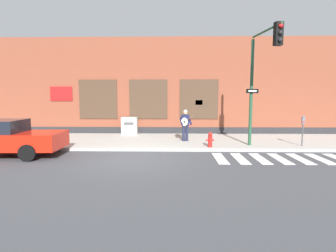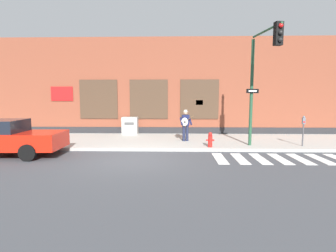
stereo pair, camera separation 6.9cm
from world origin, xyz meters
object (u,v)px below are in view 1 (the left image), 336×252
at_px(traffic_light, 261,69).
at_px(parking_meter, 303,126).
at_px(utility_box, 130,126).
at_px(fire_hydrant, 210,140).
at_px(busker, 185,123).
at_px(red_car, 5,138).

relative_size(traffic_light, parking_meter, 3.61).
bearing_deg(utility_box, fire_hydrant, -42.56).
height_order(busker, fire_hydrant, busker).
bearing_deg(traffic_light, utility_box, 146.03).
height_order(traffic_light, fire_hydrant, traffic_light).
height_order(busker, utility_box, busker).
distance_m(busker, traffic_light, 4.60).
xyz_separation_m(utility_box, fire_hydrant, (4.44, -4.08, -0.19)).
xyz_separation_m(traffic_light, utility_box, (-6.57, 4.43, -3.01)).
bearing_deg(traffic_light, red_car, -174.27).
bearing_deg(parking_meter, red_car, -172.12).
distance_m(traffic_light, parking_meter, 3.55).
distance_m(red_car, busker, 8.26).
distance_m(busker, parking_meter, 5.66).
height_order(red_car, parking_meter, parking_meter).
xyz_separation_m(traffic_light, parking_meter, (2.30, 0.73, -2.61)).
bearing_deg(utility_box, parking_meter, -22.61).
bearing_deg(red_car, busker, 22.03).
relative_size(parking_meter, fire_hydrant, 2.05).
xyz_separation_m(red_car, fire_hydrant, (8.74, 1.44, -0.28)).
distance_m(utility_box, fire_hydrant, 6.03).
relative_size(parking_meter, utility_box, 1.33).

